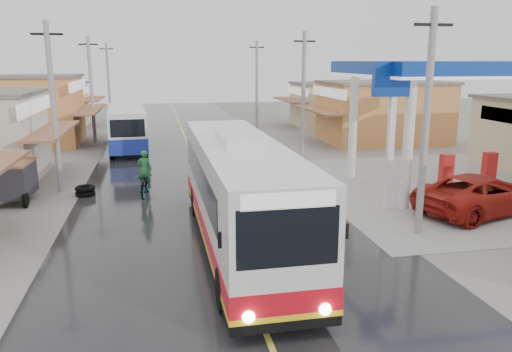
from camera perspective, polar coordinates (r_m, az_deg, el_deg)
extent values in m
plane|color=slate|center=(17.27, -2.99, -8.09)|extent=(120.00, 120.00, 0.00)
cube|color=black|center=(31.64, -6.97, 1.64)|extent=(12.00, 90.00, 0.02)
cube|color=#D8CC4C|center=(31.64, -6.97, 1.66)|extent=(0.15, 90.00, 0.01)
cube|color=gray|center=(27.45, 22.89, -1.06)|extent=(16.00, 16.00, 0.03)
cube|color=navy|center=(26.74, 24.01, 11.16)|extent=(12.00, 8.00, 0.70)
cube|color=white|center=(26.75, 23.95, 10.52)|extent=(12.10, 8.10, 0.12)
cylinder|color=white|center=(27.20, 11.04, 5.48)|extent=(0.44, 0.44, 5.50)
cylinder|color=white|center=(21.83, 16.97, 3.33)|extent=(0.44, 0.44, 5.50)
cube|color=gray|center=(27.43, 22.90, -0.89)|extent=(4.00, 1.20, 0.20)
cube|color=#B21919|center=(26.60, 20.92, 0.75)|extent=(0.60, 0.45, 1.50)
cube|color=#B21919|center=(27.95, 25.10, 0.93)|extent=(0.60, 0.45, 1.50)
cube|color=white|center=(21.43, 15.13, 3.95)|extent=(0.25, 0.25, 6.00)
cube|color=navy|center=(21.20, 15.53, 10.63)|extent=(1.80, 0.30, 1.40)
cube|color=silver|center=(16.63, -1.90, -1.31)|extent=(2.63, 12.35, 3.03)
cube|color=black|center=(17.10, -1.86, -6.57)|extent=(2.65, 12.37, 0.31)
cube|color=red|center=(16.93, -1.87, -4.93)|extent=(2.67, 12.39, 0.57)
cube|color=yellow|center=(17.04, -1.86, -6.02)|extent=(2.68, 12.40, 0.14)
cube|color=black|center=(17.04, -2.20, 0.20)|extent=(2.66, 9.78, 1.03)
cube|color=black|center=(10.78, 3.64, -6.97)|extent=(2.27, 0.13, 1.34)
cube|color=black|center=(22.47, -4.56, 3.58)|extent=(2.27, 0.13, 1.13)
cube|color=white|center=(10.52, 3.70, -2.76)|extent=(2.07, 0.13, 0.36)
cube|color=silver|center=(16.29, -1.95, 4.39)|extent=(1.25, 3.09, 0.31)
cylinder|color=black|center=(12.96, -3.61, -12.77)|extent=(0.37, 1.13, 1.13)
cylinder|color=black|center=(13.42, 6.25, -11.87)|extent=(0.37, 1.13, 1.13)
cylinder|color=black|center=(20.63, -6.83, -2.90)|extent=(0.37, 1.13, 1.13)
cylinder|color=black|center=(20.93, -0.62, -2.57)|extent=(0.37, 1.13, 1.13)
sphere|color=#FFF2CC|center=(11.26, -0.86, -15.80)|extent=(0.29, 0.29, 0.29)
sphere|color=#FFF2CC|center=(11.67, 7.89, -14.83)|extent=(0.29, 0.29, 0.29)
cube|color=black|center=(10.76, -4.18, -7.31)|extent=(0.08, 0.08, 0.36)
cube|color=black|center=(11.46, 10.29, -6.20)|extent=(0.08, 0.08, 0.36)
cube|color=silver|center=(36.57, -14.54, 5.65)|extent=(2.96, 9.15, 2.51)
cube|color=#1C2F9C|center=(36.69, -14.46, 4.34)|extent=(3.00, 9.20, 1.00)
cube|color=black|center=(36.53, -14.57, 6.20)|extent=(2.91, 7.66, 0.90)
cube|color=black|center=(32.10, -14.47, 5.31)|extent=(2.11, 0.25, 1.10)
cylinder|color=black|center=(33.59, -16.19, 2.76)|extent=(0.36, 1.02, 1.00)
cylinder|color=black|center=(33.61, -12.50, 2.98)|extent=(0.36, 1.02, 1.00)
cylinder|color=black|center=(39.93, -16.05, 4.34)|extent=(0.36, 1.02, 1.00)
cylinder|color=black|center=(39.94, -12.93, 4.52)|extent=(0.36, 1.02, 1.00)
imported|color=#A31810|center=(22.71, 24.36, -1.89)|extent=(6.46, 4.37, 1.64)
imported|color=black|center=(23.99, -12.51, -0.97)|extent=(0.98, 2.13, 1.08)
imported|color=#26723A|center=(23.58, -12.61, 0.73)|extent=(0.71, 0.51, 1.79)
cube|color=#26262D|center=(24.72, -25.87, -0.39)|extent=(1.50, 2.23, 1.42)
cube|color=brown|center=(24.57, -26.04, 1.34)|extent=(1.55, 2.29, 0.11)
cylinder|color=black|center=(25.81, -26.86, -1.59)|extent=(0.22, 0.66, 0.65)
cylinder|color=black|center=(23.78, -24.84, -2.54)|extent=(0.15, 0.66, 0.65)
torus|color=black|center=(24.87, -18.91, -1.88)|extent=(0.93, 0.93, 0.24)
torus|color=black|center=(24.81, -18.95, -1.34)|extent=(0.93, 0.93, 0.24)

